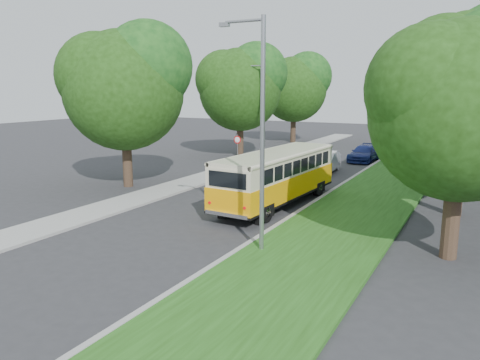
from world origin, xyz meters
The scene contains 13 objects.
ground centered at (0.00, 0.00, 0.00)m, with size 120.00×120.00×0.00m, color #2D2D30.
curb centered at (3.60, 5.00, 0.07)m, with size 0.20×70.00×0.15m, color gray.
grass_verge centered at (5.95, 5.00, 0.07)m, with size 4.50×70.00×0.13m, color #214A13.
sidewalk centered at (-4.80, 5.00, 0.06)m, with size 2.20×70.00×0.12m, color gray.
treeline centered at (3.15, 17.99, 5.93)m, with size 24.27×41.91×9.46m.
lamppost_near centered at (4.21, -2.50, 4.37)m, with size 1.71×0.16×8.00m.
lamppost_far centered at (-4.70, 16.00, 4.12)m, with size 1.71×0.16×7.50m.
warning_sign centered at (-4.50, 11.98, 1.71)m, with size 0.56×0.10×2.50m.
vintage_bus centered at (2.04, 3.98, 1.35)m, with size 2.34×9.10×2.70m, color #FFA708, non-canonical shape.
car_silver centered at (1.11, 9.53, 0.63)m, with size 1.49×3.70×1.26m, color #A2A3A6.
car_white centered at (1.16, 13.98, 0.72)m, with size 1.53×4.38×1.44m, color silver.
car_blue centered at (2.46, 20.21, 0.63)m, with size 1.78×4.37×1.27m, color navy.
car_grey centered at (3.00, 29.54, 0.74)m, with size 2.47×5.35×1.49m, color slate.
Camera 1 is at (11.03, -16.69, 5.69)m, focal length 35.00 mm.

